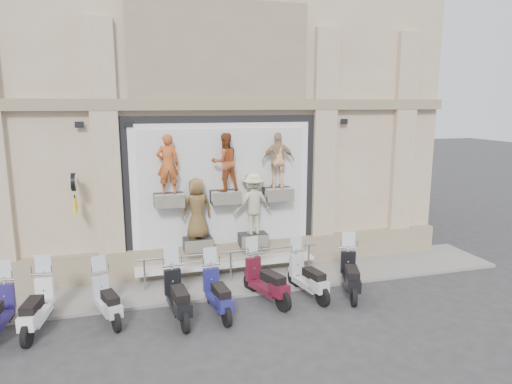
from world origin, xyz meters
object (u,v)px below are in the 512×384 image
scooter_b (36,298)px  scooter_e (218,285)px  scooter_d (177,287)px  scooter_h (351,267)px  scooter_c (107,292)px  scooter_f (266,272)px  scooter_g (308,269)px  clock_sign_bracket (74,188)px  guard_rail (231,267)px

scooter_b → scooter_e: (3.92, -0.29, -0.03)m
scooter_d → scooter_h: bearing=-3.8°
scooter_c → scooter_f: (3.77, -0.02, 0.07)m
scooter_d → scooter_e: size_ratio=1.05×
scooter_f → scooter_g: bearing=-19.0°
clock_sign_bracket → scooter_d: clock_sign_bracket is taller
clock_sign_bracket → scooter_f: (4.49, -1.84, -2.04)m
scooter_c → scooter_f: scooter_f is taller
scooter_b → scooter_g: 6.34m
clock_sign_bracket → scooter_e: bearing=-34.6°
scooter_g → scooter_c: bearing=168.5°
guard_rail → scooter_e: size_ratio=2.82×
scooter_b → scooter_h: 7.44m
scooter_b → scooter_h: (7.44, -0.14, -0.00)m
scooter_d → scooter_f: scooter_d is taller
clock_sign_bracket → scooter_b: 2.89m
scooter_d → scooter_h: (4.44, 0.14, -0.01)m
guard_rail → scooter_e: 1.89m
scooter_h → scooter_d: bearing=-158.2°
scooter_b → scooter_d: size_ratio=0.99×
scooter_b → scooter_g: bearing=9.2°
scooter_c → scooter_e: (2.48, -0.37, 0.04)m
scooter_c → scooter_g: size_ratio=0.95×
scooter_e → scooter_d: bearing=173.5°
scooter_d → scooter_g: bearing=0.3°
guard_rail → clock_sign_bracket: clock_sign_bracket is taller
scooter_b → scooter_f: scooter_f is taller
scooter_h → scooter_c: bearing=-162.1°
scooter_h → scooter_f: bearing=-165.3°
guard_rail → scooter_f: size_ratio=2.69×
scooter_b → scooter_h: size_ratio=1.00×
clock_sign_bracket → scooter_g: (5.61, -1.84, -2.07)m
scooter_f → scooter_h: 2.23m
guard_rail → scooter_c: scooter_c is taller
scooter_e → scooter_g: size_ratio=1.00×
scooter_b → clock_sign_bracket: bearing=77.6°
clock_sign_bracket → scooter_g: bearing=-18.2°
scooter_f → scooter_g: size_ratio=1.04×
scooter_h → scooter_b: bearing=-161.1°
scooter_f → scooter_h: scooter_f is taller
scooter_e → scooter_c: bearing=165.6°
clock_sign_bracket → scooter_h: (6.71, -2.05, -2.04)m
scooter_h → scooter_e: bearing=-157.6°
clock_sign_bracket → scooter_f: clock_sign_bracket is taller
guard_rail → scooter_g: size_ratio=2.81×
clock_sign_bracket → scooter_c: size_ratio=0.60×
scooter_b → scooter_d: bearing=3.3°
scooter_b → scooter_g: (6.34, 0.07, -0.03)m
scooter_f → guard_rail: bearing=94.1°
clock_sign_bracket → scooter_b: size_ratio=0.55×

